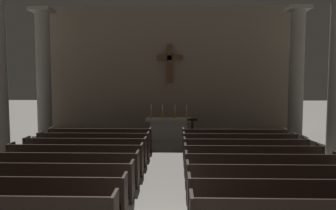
{
  "coord_description": "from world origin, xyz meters",
  "views": [
    {
      "loc": [
        0.41,
        -5.42,
        2.86
      ],
      "look_at": [
        0.0,
        9.03,
        1.74
      ],
      "focal_mm": 35.24,
      "sensor_mm": 36.0,
      "label": 1
    }
  ],
  "objects_px": {
    "pew_left_row_3": "(48,181)",
    "pew_left_row_4": "(64,169)",
    "column_right_third": "(296,76)",
    "pew_left_row_6": "(86,151)",
    "pew_right_row_3": "(273,183)",
    "candlestick_inner_left": "(163,114)",
    "pew_right_row_4": "(262,170)",
    "pew_right_row_8": "(234,140)",
    "candlestick_inner_right": "(175,114)",
    "lectern": "(192,132)",
    "pew_left_row_5": "(76,159)",
    "pew_right_row_5": "(252,160)",
    "pew_left_row_7": "(94,145)",
    "pew_right_row_2": "(289,199)",
    "candlestick_outer_left": "(151,114)",
    "pew_right_row_6": "(245,152)",
    "candlestick_outer_right": "(186,114)",
    "pew_left_row_2": "(28,197)",
    "pew_left_row_8": "(101,140)",
    "column_left_third": "(44,76)",
    "pew_right_row_7": "(239,146)"
  },
  "relations": [
    {
      "from": "pew_right_row_5",
      "to": "candlestick_outer_right",
      "type": "bearing_deg",
      "value": 106.29
    },
    {
      "from": "pew_left_row_3",
      "to": "lectern",
      "type": "bearing_deg",
      "value": 62.18
    },
    {
      "from": "pew_left_row_8",
      "to": "pew_right_row_2",
      "type": "xyz_separation_m",
      "value": [
        5.27,
        -6.39,
        0.0
      ]
    },
    {
      "from": "pew_left_row_8",
      "to": "lectern",
      "type": "relative_size",
      "value": 3.49
    },
    {
      "from": "pew_left_row_6",
      "to": "pew_right_row_5",
      "type": "xyz_separation_m",
      "value": [
        5.27,
        -1.06,
        0.0
      ]
    },
    {
      "from": "pew_left_row_4",
      "to": "pew_right_row_3",
      "type": "height_order",
      "value": "same"
    },
    {
      "from": "pew_left_row_5",
      "to": "pew_right_row_4",
      "type": "height_order",
      "value": "same"
    },
    {
      "from": "candlestick_outer_left",
      "to": "lectern",
      "type": "relative_size",
      "value": 0.57
    },
    {
      "from": "pew_right_row_6",
      "to": "pew_left_row_5",
      "type": "bearing_deg",
      "value": -168.58
    },
    {
      "from": "pew_left_row_7",
      "to": "pew_left_row_8",
      "type": "distance_m",
      "value": 1.06
    },
    {
      "from": "pew_left_row_5",
      "to": "pew_right_row_3",
      "type": "xyz_separation_m",
      "value": [
        5.27,
        -2.13,
        0.0
      ]
    },
    {
      "from": "pew_left_row_6",
      "to": "candlestick_outer_right",
      "type": "distance_m",
      "value": 6.17
    },
    {
      "from": "pew_left_row_3",
      "to": "column_left_third",
      "type": "height_order",
      "value": "column_left_third"
    },
    {
      "from": "pew_right_row_3",
      "to": "candlestick_inner_left",
      "type": "distance_m",
      "value": 8.78
    },
    {
      "from": "pew_right_row_3",
      "to": "pew_right_row_4",
      "type": "height_order",
      "value": "same"
    },
    {
      "from": "pew_left_row_6",
      "to": "candlestick_outer_left",
      "type": "xyz_separation_m",
      "value": [
        1.78,
        5.04,
        0.74
      ]
    },
    {
      "from": "pew_left_row_3",
      "to": "pew_left_row_4",
      "type": "distance_m",
      "value": 1.06
    },
    {
      "from": "pew_right_row_6",
      "to": "pew_right_row_8",
      "type": "distance_m",
      "value": 2.13
    },
    {
      "from": "pew_right_row_5",
      "to": "pew_right_row_8",
      "type": "bearing_deg",
      "value": 90.0
    },
    {
      "from": "candlestick_inner_right",
      "to": "pew_left_row_6",
      "type": "bearing_deg",
      "value": -120.2
    },
    {
      "from": "pew_left_row_7",
      "to": "pew_right_row_5",
      "type": "bearing_deg",
      "value": -22.01
    },
    {
      "from": "column_right_third",
      "to": "pew_left_row_6",
      "type": "bearing_deg",
      "value": -150.46
    },
    {
      "from": "column_left_third",
      "to": "candlestick_outer_left",
      "type": "relative_size",
      "value": 9.38
    },
    {
      "from": "pew_left_row_3",
      "to": "pew_left_row_7",
      "type": "relative_size",
      "value": 1.0
    },
    {
      "from": "pew_left_row_7",
      "to": "candlestick_inner_right",
      "type": "height_order",
      "value": "candlestick_inner_right"
    },
    {
      "from": "column_right_third",
      "to": "lectern",
      "type": "height_order",
      "value": "column_right_third"
    },
    {
      "from": "pew_right_row_6",
      "to": "pew_right_row_8",
      "type": "xyz_separation_m",
      "value": [
        0.0,
        2.13,
        0.0
      ]
    },
    {
      "from": "pew_left_row_4",
      "to": "pew_right_row_6",
      "type": "distance_m",
      "value": 5.68
    },
    {
      "from": "pew_left_row_8",
      "to": "pew_left_row_5",
      "type": "bearing_deg",
      "value": -90.0
    },
    {
      "from": "column_right_third",
      "to": "candlestick_outer_left",
      "type": "height_order",
      "value": "column_right_third"
    },
    {
      "from": "pew_left_row_3",
      "to": "pew_right_row_7",
      "type": "distance_m",
      "value": 6.77
    },
    {
      "from": "pew_left_row_7",
      "to": "candlestick_outer_right",
      "type": "distance_m",
      "value": 5.34
    },
    {
      "from": "pew_left_row_4",
      "to": "pew_left_row_5",
      "type": "xyz_separation_m",
      "value": [
        0.0,
        1.06,
        0.0
      ]
    },
    {
      "from": "pew_right_row_3",
      "to": "lectern",
      "type": "relative_size",
      "value": 3.49
    },
    {
      "from": "pew_left_row_8",
      "to": "pew_right_row_5",
      "type": "relative_size",
      "value": 1.0
    },
    {
      "from": "pew_right_row_3",
      "to": "pew_right_row_8",
      "type": "bearing_deg",
      "value": 90.0
    },
    {
      "from": "pew_right_row_3",
      "to": "pew_right_row_8",
      "type": "xyz_separation_m",
      "value": [
        0.0,
        5.32,
        0.0
      ]
    },
    {
      "from": "pew_right_row_2",
      "to": "lectern",
      "type": "height_order",
      "value": "lectern"
    },
    {
      "from": "column_left_third",
      "to": "pew_left_row_3",
      "type": "bearing_deg",
      "value": -67.58
    },
    {
      "from": "candlestick_outer_left",
      "to": "candlestick_inner_left",
      "type": "xyz_separation_m",
      "value": [
        0.55,
        0.0,
        0.0
      ]
    },
    {
      "from": "pew_left_row_3",
      "to": "candlestick_outer_right",
      "type": "distance_m",
      "value": 8.97
    },
    {
      "from": "pew_right_row_3",
      "to": "pew_left_row_5",
      "type": "bearing_deg",
      "value": 157.99
    },
    {
      "from": "pew_left_row_7",
      "to": "pew_right_row_2",
      "type": "xyz_separation_m",
      "value": [
        5.27,
        -5.32,
        0.0
      ]
    },
    {
      "from": "lectern",
      "to": "candlestick_inner_left",
      "type": "bearing_deg",
      "value": 138.97
    },
    {
      "from": "pew_right_row_4",
      "to": "pew_right_row_6",
      "type": "bearing_deg",
      "value": 90.0
    },
    {
      "from": "pew_left_row_4",
      "to": "pew_left_row_8",
      "type": "relative_size",
      "value": 1.0
    },
    {
      "from": "pew_left_row_2",
      "to": "pew_right_row_8",
      "type": "height_order",
      "value": "same"
    },
    {
      "from": "pew_right_row_3",
      "to": "column_right_third",
      "type": "xyz_separation_m",
      "value": [
        3.33,
        8.07,
        2.54
      ]
    },
    {
      "from": "pew_left_row_7",
      "to": "column_left_third",
      "type": "height_order",
      "value": "column_left_third"
    },
    {
      "from": "pew_left_row_5",
      "to": "pew_right_row_5",
      "type": "height_order",
      "value": "same"
    }
  ]
}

